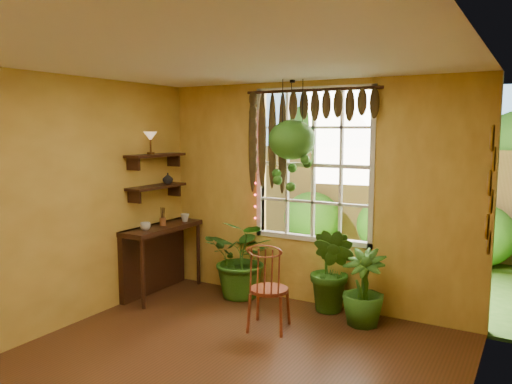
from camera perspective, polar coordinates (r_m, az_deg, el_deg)
floor at (r=4.56m, az=-5.98°, el=-20.70°), size 4.50×4.50×0.00m
ceiling at (r=4.07m, az=-6.50°, el=15.18°), size 4.50×4.50×0.00m
wall_back at (r=6.05m, az=6.43°, el=-0.26°), size 4.00×0.00×4.00m
wall_left at (r=5.51m, az=-23.27°, el=-1.53°), size 0.00×4.50×4.50m
wall_right at (r=3.37m, az=22.68°, el=-6.79°), size 0.00×4.50×4.50m
window at (r=6.04m, az=6.60°, el=3.06°), size 1.52×0.10×1.86m
valance_vine at (r=5.95m, az=5.45°, el=8.57°), size 1.70×0.12×1.10m
string_lights at (r=6.30m, az=-0.10°, el=3.73°), size 0.03×0.03×1.54m
wall_plates at (r=5.09m, az=25.15°, el=-0.04°), size 0.04×0.32×1.10m
counter_ledge at (r=6.67m, az=-11.33°, el=-6.64°), size 0.40×1.20×0.90m
shelf_lower at (r=6.50m, az=-11.29°, el=0.60°), size 0.25×0.90×0.04m
shelf_upper at (r=6.46m, az=-11.38°, el=4.13°), size 0.25×0.90×0.04m
backyard at (r=10.39m, az=17.90°, el=2.18°), size 14.00×10.00×12.00m
windsor_chair at (r=5.42m, az=1.40°, el=-12.32°), size 0.50×0.52×1.10m
potted_plant_left at (r=6.36m, az=-1.42°, el=-7.55°), size 0.96×0.85×1.02m
potted_plant_mid at (r=5.91m, az=8.73°, el=-8.81°), size 0.69×0.64×1.02m
potted_plant_right at (r=5.64m, az=12.17°, el=-10.64°), size 0.48×0.48×0.84m
hanging_basket at (r=5.89m, az=4.12°, el=5.34°), size 0.55×0.55×1.31m
cup_a at (r=6.26m, az=-12.53°, el=-3.86°), size 0.16×0.16×0.10m
cup_b at (r=6.75m, az=-8.13°, el=-2.93°), size 0.13×0.13×0.11m
brush_jar at (r=6.51m, az=-10.62°, el=-2.77°), size 0.08×0.08×0.30m
shelf_vase at (r=6.65m, az=-10.05°, el=1.55°), size 0.17×0.17×0.14m
tiffany_lamp at (r=6.36m, az=-11.98°, el=6.09°), size 0.17×0.17×0.28m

